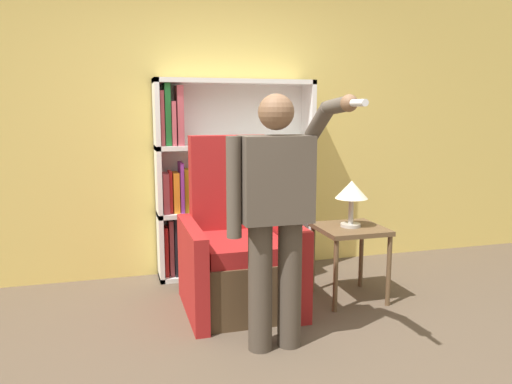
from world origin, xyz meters
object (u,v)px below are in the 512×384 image
(person_standing, at_px, (276,207))
(side_table, at_px, (350,238))
(armchair, at_px, (238,256))
(table_lamp, at_px, (352,193))
(bookcase, at_px, (220,180))

(person_standing, xyz_separation_m, side_table, (0.83, 0.64, -0.41))
(armchair, relative_size, table_lamp, 3.56)
(side_table, height_order, table_lamp, table_lamp)
(armchair, height_order, side_table, armchair)
(bookcase, distance_m, side_table, 1.28)
(side_table, bearing_deg, person_standing, -142.13)
(person_standing, xyz_separation_m, table_lamp, (0.83, 0.64, -0.05))
(bookcase, height_order, side_table, bookcase)
(bookcase, xyz_separation_m, armchair, (-0.04, -0.78, -0.48))
(person_standing, bearing_deg, bookcase, 90.69)
(armchair, distance_m, table_lamp, 1.00)
(bookcase, bearing_deg, person_standing, -89.31)
(armchair, distance_m, person_standing, 0.92)
(armchair, bearing_deg, bookcase, 87.38)
(armchair, bearing_deg, table_lamp, -7.23)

